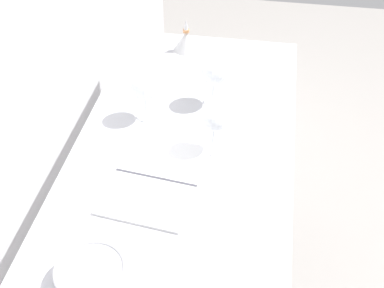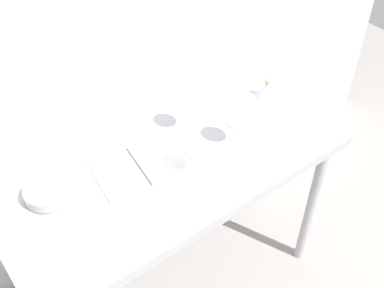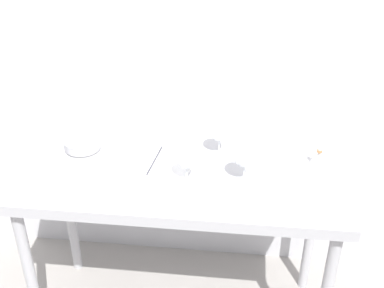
# 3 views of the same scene
# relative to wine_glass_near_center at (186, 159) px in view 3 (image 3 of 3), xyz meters

# --- Properties ---
(back_wall) EXTENTS (3.80, 0.04, 2.60)m
(back_wall) POSITION_rel_wine_glass_near_center_xyz_m (-0.04, 0.58, 0.29)
(back_wall) COLOR silver
(back_wall) RESTS_ON ground_plane
(steel_counter) EXTENTS (1.40, 0.65, 0.90)m
(steel_counter) POSITION_rel_wine_glass_near_center_xyz_m (-0.04, 0.09, -0.22)
(steel_counter) COLOR #AEAEB3
(steel_counter) RESTS_ON ground_plane
(wine_glass_near_center) EXTENTS (0.09, 0.09, 0.16)m
(wine_glass_near_center) POSITION_rel_wine_glass_near_center_xyz_m (0.00, 0.00, 0.00)
(wine_glass_near_center) COLOR white
(wine_glass_near_center) RESTS_ON steel_counter
(wine_glass_near_right) EXTENTS (0.09, 0.09, 0.17)m
(wine_glass_near_right) POSITION_rel_wine_glass_near_center_xyz_m (0.23, 0.03, 0.01)
(wine_glass_near_right) COLOR white
(wine_glass_near_right) RESTS_ON steel_counter
(wine_glass_far_right) EXTENTS (0.09, 0.09, 0.16)m
(wine_glass_far_right) POSITION_rel_wine_glass_near_center_xyz_m (0.12, 0.23, 0.00)
(wine_glass_far_right) COLOR white
(wine_glass_far_right) RESTS_ON steel_counter
(open_notebook) EXTENTS (0.36, 0.27, 0.01)m
(open_notebook) POSITION_rel_wine_glass_near_center_xyz_m (-0.16, 0.14, -0.11)
(open_notebook) COLOR white
(open_notebook) RESTS_ON steel_counter
(tasting_sheet_upper) EXTENTS (0.20, 0.24, 0.00)m
(tasting_sheet_upper) POSITION_rel_wine_glass_near_center_xyz_m (0.32, 0.25, -0.11)
(tasting_sheet_upper) COLOR white
(tasting_sheet_upper) RESTS_ON steel_counter
(tasting_bowl) EXTENTS (0.17, 0.17, 0.05)m
(tasting_bowl) POSITION_rel_wine_glass_near_center_xyz_m (-0.50, 0.21, -0.08)
(tasting_bowl) COLOR beige
(tasting_bowl) RESTS_ON steel_counter
(decanter_funnel) EXTENTS (0.10, 0.10, 0.12)m
(decanter_funnel) POSITION_rel_wine_glass_near_center_xyz_m (0.55, 0.18, -0.07)
(decanter_funnel) COLOR #BBBBBB
(decanter_funnel) RESTS_ON steel_counter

